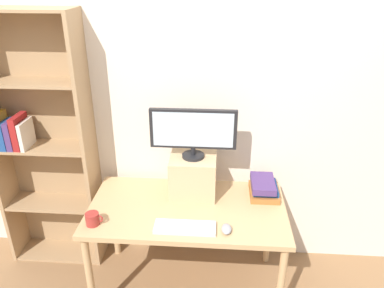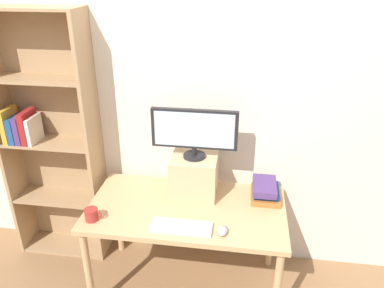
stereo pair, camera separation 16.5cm
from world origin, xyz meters
name	(u,v)px [view 1 (the left image)]	position (x,y,z in m)	size (l,w,h in m)	color
ground_plane	(188,285)	(0.00, 0.00, 0.00)	(12.00, 12.00, 0.00)	olive
back_wall	(192,106)	(0.00, 0.47, 1.30)	(7.00, 0.08, 2.60)	beige
desk	(187,216)	(0.00, 0.00, 0.65)	(1.36, 0.74, 0.73)	tan
bookshelf_unit	(42,144)	(-1.14, 0.32, 1.02)	(0.74, 0.28, 2.00)	tan
riser_box	(193,175)	(0.03, 0.19, 0.87)	(0.33, 0.29, 0.30)	tan
computer_monitor	(193,131)	(0.03, 0.18, 1.22)	(0.59, 0.16, 0.36)	black
keyboard	(185,227)	(0.01, -0.24, 0.74)	(0.39, 0.14, 0.02)	silver
computer_mouse	(226,229)	(0.27, -0.25, 0.74)	(0.06, 0.10, 0.04)	#99999E
book_stack	(264,188)	(0.54, 0.20, 0.78)	(0.20, 0.27, 0.12)	#AD662D
coffee_mug	(93,219)	(-0.59, -0.24, 0.77)	(0.12, 0.09, 0.08)	#9E2D28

